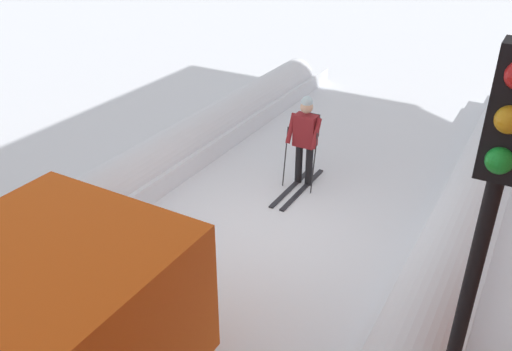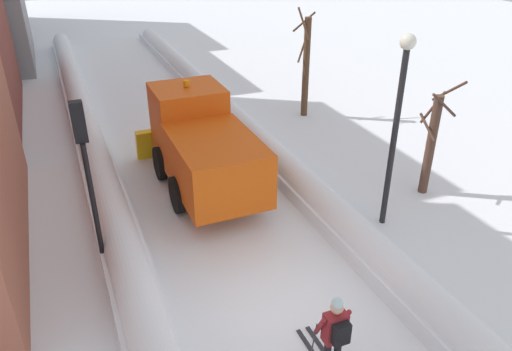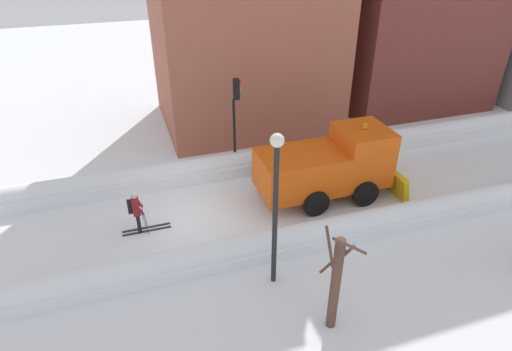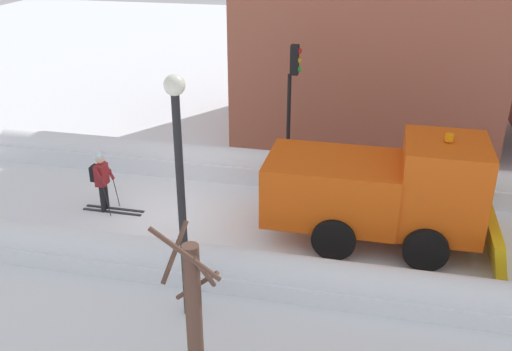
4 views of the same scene
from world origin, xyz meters
The scene contains 9 objects.
ground_plane centered at (0.00, 10.00, 0.00)m, with size 80.00×80.00×0.00m, color white.
snowbank_left centered at (-2.85, 10.00, 0.44)m, with size 1.10×36.00×1.01m.
snowbank_right centered at (2.85, 10.00, 0.33)m, with size 1.10×36.00×0.90m.
building_brick_near centered at (-8.74, 5.06, 6.34)m, with size 7.45×9.35×12.67m.
plow_truck centered at (0.17, 6.00, 1.48)m, with size 3.20×5.98×3.12m.
skier centered at (0.22, -1.86, 1.00)m, with size 0.62×1.80×1.81m.
traffic_light_pole centered at (-3.34, 2.99, 3.03)m, with size 0.28×0.42×4.31m.
street_lamp centered at (4.21, 2.06, 3.33)m, with size 0.40×0.40×5.27m.
bare_tree_near centered at (6.42, 3.02, 1.70)m, with size 0.94×1.10×3.67m.
Camera 3 is at (13.93, -1.69, 10.17)m, focal length 30.38 mm.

